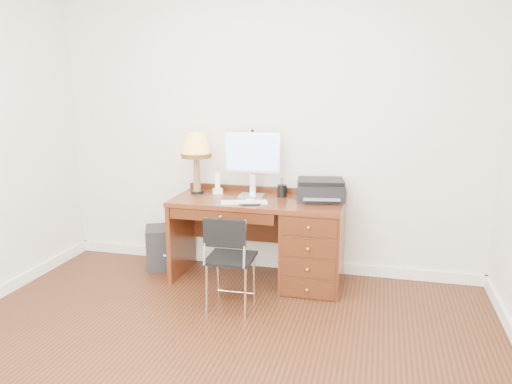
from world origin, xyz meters
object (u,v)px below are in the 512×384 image
(equipment_box, at_px, (164,247))
(phone, at_px, (218,187))
(printer, at_px, (321,190))
(chair, at_px, (228,253))
(desk, at_px, (293,238))
(monitor, at_px, (252,156))
(leg_lamp, at_px, (196,149))

(equipment_box, bearing_deg, phone, -20.57)
(printer, height_order, chair, printer)
(desk, height_order, monitor, monitor)
(printer, bearing_deg, phone, 168.85)
(phone, xyz_separation_m, chair, (0.34, -0.79, -0.34))
(printer, relative_size, phone, 2.35)
(monitor, height_order, phone, monitor)
(monitor, distance_m, leg_lamp, 0.53)
(leg_lamp, relative_size, phone, 2.89)
(leg_lamp, distance_m, equipment_box, 1.03)
(monitor, height_order, chair, monitor)
(printer, relative_size, chair, 0.60)
(printer, xyz_separation_m, phone, (-0.95, 0.02, -0.03))
(desk, height_order, phone, phone)
(desk, distance_m, chair, 0.77)
(phone, bearing_deg, chair, -86.08)
(monitor, distance_m, chair, 1.01)
(monitor, xyz_separation_m, phone, (-0.34, 0.01, -0.31))
(desk, xyz_separation_m, phone, (-0.74, 0.13, 0.39))
(equipment_box, bearing_deg, leg_lamp, -24.88)
(desk, xyz_separation_m, monitor, (-0.40, 0.12, 0.70))
(leg_lamp, xyz_separation_m, equipment_box, (-0.36, 0.00, -0.97))
(desk, bearing_deg, equipment_box, 175.71)
(phone, distance_m, chair, 0.93)
(monitor, relative_size, chair, 0.75)
(desk, relative_size, monitor, 2.61)
(leg_lamp, relative_size, chair, 0.73)
(leg_lamp, distance_m, phone, 0.40)
(leg_lamp, distance_m, chair, 1.15)
(monitor, bearing_deg, printer, -2.99)
(printer, bearing_deg, chair, -138.34)
(monitor, bearing_deg, phone, 175.31)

